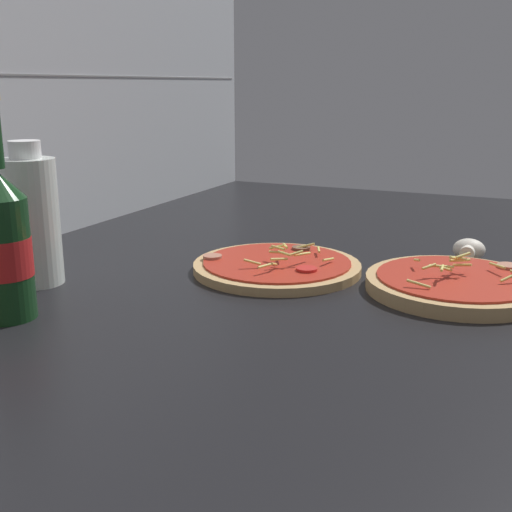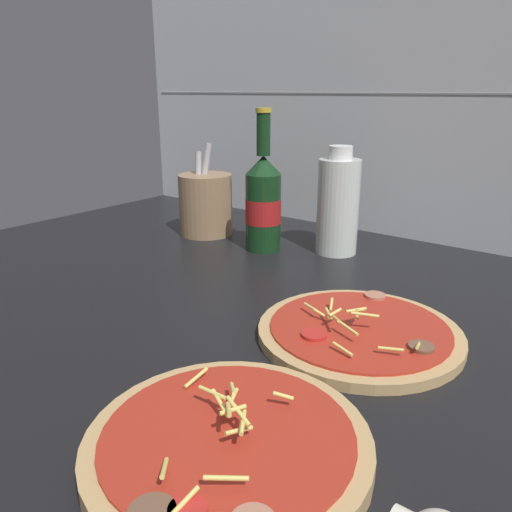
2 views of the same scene
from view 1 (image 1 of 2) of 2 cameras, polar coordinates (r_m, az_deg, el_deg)
The scene contains 7 objects.
counter_slab at distance 90.48cm, azimuth 1.83°, elevation -2.55°, with size 160.00×90.00×2.50cm.
tile_backsplash at distance 111.59cm, azimuth -21.02°, elevation 14.81°, with size 160.00×1.13×60.00cm.
pizza_near at distance 87.10cm, azimuth 17.42°, elevation -2.39°, with size 23.24×23.24×5.18cm.
pizza_far at distance 92.24cm, azimuth 1.88°, elevation -0.90°, with size 24.09×24.09×4.15cm.
beer_bottle at distance 77.23cm, azimuth -21.70°, elevation 1.17°, with size 6.50×6.50×25.26cm.
oil_bottle at distance 89.87cm, azimuth -19.36°, elevation 3.08°, with size 7.41×7.41×19.10cm.
mushroom_left at distance 102.73cm, azimuth 18.39°, elevation 0.52°, with size 5.05×4.81×3.37cm.
Camera 1 is at (-79.95, -32.32, 28.61)cm, focal length 45.00 mm.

